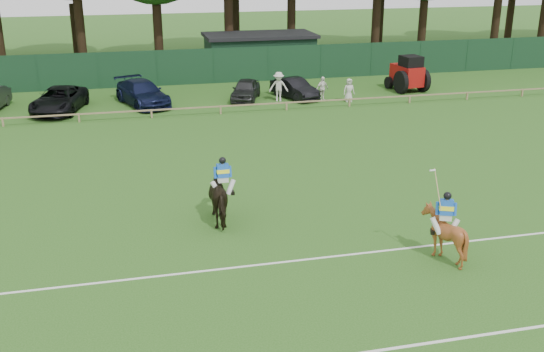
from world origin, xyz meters
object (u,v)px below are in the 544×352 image
object	(u,v)px
suv_black	(59,100)
estate_black	(294,88)
spectator_right	(349,90)
horse_dark	(223,196)
horse_chestnut	(444,234)
tractor	(408,74)
spectator_mid	(322,89)
spectator_left	(279,87)
hatch_grey	(246,89)
utility_shed	(260,53)
sedan_navy	(142,93)

from	to	relation	value
suv_black	estate_black	distance (m)	14.53
spectator_right	horse_dark	bearing A→B (deg)	-123.63
horse_chestnut	tractor	xyz separation A→B (m)	(9.58, 23.24, 0.31)
estate_black	spectator_mid	size ratio (longest dim) A/B	2.53
spectator_left	tractor	world-z (taller)	tractor
hatch_grey	utility_shed	world-z (taller)	utility_shed
suv_black	spectator_mid	xyz separation A→B (m)	(16.04, -0.92, 0.06)
horse_dark	estate_black	bearing A→B (deg)	-113.95
spectator_right	utility_shed	world-z (taller)	utility_shed
estate_black	tractor	xyz separation A→B (m)	(8.06, 0.35, 0.50)
estate_black	spectator_mid	xyz separation A→B (m)	(1.51, -1.15, 0.13)
spectator_left	utility_shed	size ratio (longest dim) A/B	0.22
suv_black	spectator_left	distance (m)	13.34
spectator_right	spectator_left	bearing A→B (deg)	163.83
horse_dark	tractor	world-z (taller)	tractor
sedan_navy	hatch_grey	bearing A→B (deg)	-19.20
utility_shed	spectator_right	bearing A→B (deg)	-72.49
horse_chestnut	suv_black	size ratio (longest dim) A/B	0.32
horse_dark	suv_black	xyz separation A→B (m)	(-6.85, 18.19, -0.22)
suv_black	tractor	xyz separation A→B (m)	(22.60, 0.58, 0.42)
suv_black	tractor	distance (m)	22.61
horse_chestnut	hatch_grey	xyz separation A→B (m)	(-1.63, 23.26, -0.19)
sedan_navy	tractor	xyz separation A→B (m)	(17.71, -0.02, 0.40)
sedan_navy	spectator_right	distance (m)	12.90
suv_black	spectator_mid	distance (m)	16.07
hatch_grey	utility_shed	bearing A→B (deg)	92.81
horse_chestnut	sedan_navy	bearing A→B (deg)	-47.97
utility_shed	tractor	distance (m)	12.06
horse_chestnut	suv_black	bearing A→B (deg)	-37.37
sedan_navy	spectator_mid	world-z (taller)	spectator_mid
hatch_grey	tractor	world-z (taller)	tractor
horse_chestnut	spectator_right	bearing A→B (deg)	-79.51
horse_dark	sedan_navy	distance (m)	18.89
suv_black	spectator_right	size ratio (longest dim) A/B	3.51
hatch_grey	spectator_left	xyz separation A→B (m)	(1.94, -0.95, 0.28)
hatch_grey	spectator_mid	world-z (taller)	spectator_mid
spectator_right	utility_shed	bearing A→B (deg)	106.75
spectator_left	utility_shed	bearing A→B (deg)	98.70
horse_dark	horse_chestnut	distance (m)	7.62
suv_black	spectator_right	world-z (taller)	spectator_right
estate_black	horse_dark	bearing A→B (deg)	-132.00
horse_dark	hatch_grey	size ratio (longest dim) A/B	0.59
spectator_mid	utility_shed	size ratio (longest dim) A/B	0.18
horse_dark	estate_black	world-z (taller)	horse_dark
sedan_navy	estate_black	bearing A→B (deg)	-21.40
horse_chestnut	estate_black	world-z (taller)	horse_chestnut
spectator_right	tractor	size ratio (longest dim) A/B	0.48
suv_black	utility_shed	distance (m)	16.97
spectator_mid	tractor	bearing A→B (deg)	-8.70
spectator_right	tractor	xyz separation A→B (m)	(4.99, 2.11, 0.40)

